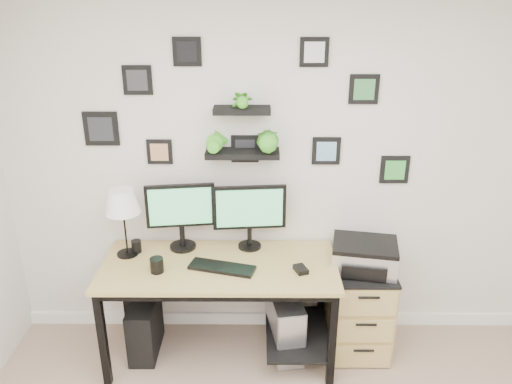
{
  "coord_description": "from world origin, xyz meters",
  "views": [
    {
      "loc": [
        -0.19,
        -1.32,
        2.48
      ],
      "look_at": [
        -0.21,
        1.83,
        1.2
      ],
      "focal_mm": 35.0,
      "sensor_mm": 36.0,
      "label": 1
    }
  ],
  "objects_px": {
    "file_cabinet": "(358,308)",
    "mug": "(157,265)",
    "desk": "(225,277)",
    "monitor_right": "(250,212)",
    "monitor_left": "(181,212)",
    "printer": "(364,256)",
    "pc_tower_grey": "(285,324)",
    "pc_tower_black": "(145,327)",
    "table_lamp": "(122,203)"
  },
  "relations": [
    {
      "from": "file_cabinet",
      "to": "mug",
      "type": "bearing_deg",
      "value": -172.16
    },
    {
      "from": "desk",
      "to": "monitor_right",
      "type": "bearing_deg",
      "value": 50.68
    },
    {
      "from": "file_cabinet",
      "to": "desk",
      "type": "bearing_deg",
      "value": -176.53
    },
    {
      "from": "monitor_left",
      "to": "file_cabinet",
      "type": "bearing_deg",
      "value": -6.08
    },
    {
      "from": "desk",
      "to": "printer",
      "type": "bearing_deg",
      "value": 3.12
    },
    {
      "from": "printer",
      "to": "pc_tower_grey",
      "type": "bearing_deg",
      "value": -175.07
    },
    {
      "from": "desk",
      "to": "monitor_right",
      "type": "relative_size",
      "value": 3.11
    },
    {
      "from": "pc_tower_black",
      "to": "file_cabinet",
      "type": "xyz_separation_m",
      "value": [
        1.55,
        0.06,
        0.13
      ]
    },
    {
      "from": "desk",
      "to": "table_lamp",
      "type": "xyz_separation_m",
      "value": [
        -0.69,
        0.1,
        0.52
      ]
    },
    {
      "from": "mug",
      "to": "pc_tower_grey",
      "type": "relative_size",
      "value": 0.21
    },
    {
      "from": "desk",
      "to": "monitor_left",
      "type": "bearing_deg",
      "value": 148.28
    },
    {
      "from": "monitor_left",
      "to": "pc_tower_black",
      "type": "height_order",
      "value": "monitor_left"
    },
    {
      "from": "mug",
      "to": "printer",
      "type": "distance_m",
      "value": 1.42
    },
    {
      "from": "file_cabinet",
      "to": "monitor_left",
      "type": "bearing_deg",
      "value": 173.92
    },
    {
      "from": "desk",
      "to": "monitor_left",
      "type": "xyz_separation_m",
      "value": [
        -0.31,
        0.19,
        0.41
      ]
    },
    {
      "from": "pc_tower_grey",
      "to": "file_cabinet",
      "type": "height_order",
      "value": "file_cabinet"
    },
    {
      "from": "desk",
      "to": "table_lamp",
      "type": "bearing_deg",
      "value": 171.9
    },
    {
      "from": "monitor_right",
      "to": "mug",
      "type": "height_order",
      "value": "monitor_right"
    },
    {
      "from": "mug",
      "to": "table_lamp",
      "type": "bearing_deg",
      "value": 137.41
    },
    {
      "from": "pc_tower_black",
      "to": "printer",
      "type": "xyz_separation_m",
      "value": [
        1.56,
        0.05,
        0.56
      ]
    },
    {
      "from": "desk",
      "to": "pc_tower_black",
      "type": "xyz_separation_m",
      "value": [
        -0.59,
        -0.0,
        -0.42
      ]
    },
    {
      "from": "monitor_right",
      "to": "pc_tower_black",
      "type": "height_order",
      "value": "monitor_right"
    },
    {
      "from": "monitor_right",
      "to": "pc_tower_grey",
      "type": "relative_size",
      "value": 1.06
    },
    {
      "from": "desk",
      "to": "pc_tower_grey",
      "type": "xyz_separation_m",
      "value": [
        0.43,
        0.01,
        -0.4
      ]
    },
    {
      "from": "monitor_left",
      "to": "table_lamp",
      "type": "relative_size",
      "value": 1.0
    },
    {
      "from": "monitor_right",
      "to": "table_lamp",
      "type": "bearing_deg",
      "value": -172.85
    },
    {
      "from": "monitor_right",
      "to": "pc_tower_grey",
      "type": "xyz_separation_m",
      "value": [
        0.26,
        -0.2,
        -0.81
      ]
    },
    {
      "from": "table_lamp",
      "to": "pc_tower_grey",
      "type": "relative_size",
      "value": 1.0
    },
    {
      "from": "mug",
      "to": "file_cabinet",
      "type": "xyz_separation_m",
      "value": [
        1.4,
        0.19,
        -0.46
      ]
    },
    {
      "from": "pc_tower_grey",
      "to": "printer",
      "type": "bearing_deg",
      "value": 4.93
    },
    {
      "from": "pc_tower_grey",
      "to": "desk",
      "type": "bearing_deg",
      "value": -179.2
    },
    {
      "from": "printer",
      "to": "mug",
      "type": "bearing_deg",
      "value": -172.42
    },
    {
      "from": "table_lamp",
      "to": "file_cabinet",
      "type": "distance_m",
      "value": 1.84
    },
    {
      "from": "desk",
      "to": "file_cabinet",
      "type": "distance_m",
      "value": 1.01
    },
    {
      "from": "table_lamp",
      "to": "pc_tower_grey",
      "type": "bearing_deg",
      "value": -4.72
    },
    {
      "from": "monitor_right",
      "to": "pc_tower_grey",
      "type": "height_order",
      "value": "monitor_right"
    },
    {
      "from": "table_lamp",
      "to": "pc_tower_black",
      "type": "height_order",
      "value": "table_lamp"
    },
    {
      "from": "monitor_left",
      "to": "mug",
      "type": "distance_m",
      "value": 0.42
    },
    {
      "from": "printer",
      "to": "monitor_left",
      "type": "bearing_deg",
      "value": 173.7
    },
    {
      "from": "pc_tower_grey",
      "to": "table_lamp",
      "type": "bearing_deg",
      "value": 175.28
    },
    {
      "from": "mug",
      "to": "printer",
      "type": "relative_size",
      "value": 0.2
    },
    {
      "from": "monitor_right",
      "to": "desk",
      "type": "bearing_deg",
      "value": -129.32
    },
    {
      "from": "monitor_right",
      "to": "table_lamp",
      "type": "xyz_separation_m",
      "value": [
        -0.86,
        -0.11,
        0.11
      ]
    },
    {
      "from": "monitor_right",
      "to": "table_lamp",
      "type": "relative_size",
      "value": 1.05
    },
    {
      "from": "pc_tower_black",
      "to": "pc_tower_grey",
      "type": "height_order",
      "value": "pc_tower_grey"
    },
    {
      "from": "monitor_left",
      "to": "printer",
      "type": "distance_m",
      "value": 1.31
    },
    {
      "from": "pc_tower_black",
      "to": "pc_tower_grey",
      "type": "relative_size",
      "value": 0.85
    },
    {
      "from": "mug",
      "to": "printer",
      "type": "xyz_separation_m",
      "value": [
        1.4,
        0.19,
        -0.03
      ]
    },
    {
      "from": "desk",
      "to": "pc_tower_black",
      "type": "distance_m",
      "value": 0.73
    },
    {
      "from": "pc_tower_black",
      "to": "file_cabinet",
      "type": "bearing_deg",
      "value": 2.0
    }
  ]
}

